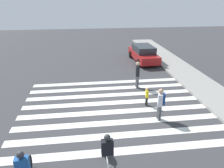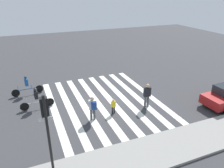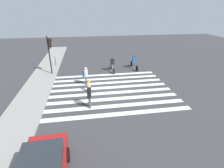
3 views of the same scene
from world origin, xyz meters
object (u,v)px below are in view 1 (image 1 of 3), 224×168
object	(u,v)px
cyclist_far_lane	(107,152)
pedestrian_adult_tall_backpack	(137,73)
car_parked_dark_suv	(143,53)
pedestrian_adult_yellow_jacket	(147,95)
pedestrian_adult_blue_shirt	(161,102)

from	to	relation	value
cyclist_far_lane	pedestrian_adult_tall_backpack	bearing A→B (deg)	157.79
cyclist_far_lane	car_parked_dark_suv	size ratio (longest dim) A/B	0.50
pedestrian_adult_yellow_jacket	cyclist_far_lane	world-z (taller)	cyclist_far_lane
pedestrian_adult_blue_shirt	pedestrian_adult_tall_backpack	size ratio (longest dim) A/B	0.93
pedestrian_adult_blue_shirt	cyclist_far_lane	size ratio (longest dim) A/B	0.71
pedestrian_adult_blue_shirt	car_parked_dark_suv	xyz separation A→B (m)	(-9.97, 1.82, -0.21)
pedestrian_adult_blue_shirt	pedestrian_adult_yellow_jacket	xyz separation A→B (m)	(-1.50, -0.24, -0.35)
pedestrian_adult_blue_shirt	pedestrian_adult_yellow_jacket	size ratio (longest dim) A/B	1.52
pedestrian_adult_tall_backpack	car_parked_dark_suv	distance (m)	6.26
pedestrian_adult_tall_backpack	cyclist_far_lane	xyz separation A→B (m)	(7.20, -2.76, -0.14)
pedestrian_adult_blue_shirt	pedestrian_adult_yellow_jacket	distance (m)	1.56
pedestrian_adult_yellow_jacket	car_parked_dark_suv	bearing A→B (deg)	172.84
pedestrian_adult_yellow_jacket	pedestrian_adult_tall_backpack	distance (m)	2.57
pedestrian_adult_blue_shirt	pedestrian_adult_tall_backpack	xyz separation A→B (m)	(-4.04, -0.17, 0.04)
cyclist_far_lane	car_parked_dark_suv	distance (m)	13.97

